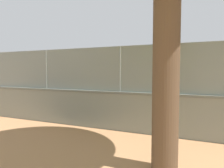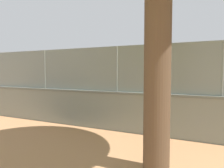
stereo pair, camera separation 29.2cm
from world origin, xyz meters
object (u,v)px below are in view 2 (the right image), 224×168
at_px(player_near_wall_returning, 98,87).
at_px(sports_ball, 79,98).
at_px(player_foreground_swinging, 116,86).
at_px(player_crossing_court, 193,98).
at_px(courtside_bench, 79,105).

height_order(player_near_wall_returning, sports_ball, player_near_wall_returning).
height_order(player_foreground_swinging, sports_ball, player_foreground_swinging).
distance_m(player_crossing_court, player_foreground_swinging, 9.62).
bearing_deg(player_near_wall_returning, player_foreground_swinging, -116.68).
relative_size(player_foreground_swinging, sports_ball, 8.23).
xyz_separation_m(player_crossing_court, courtside_bench, (5.35, 1.10, -0.52)).
bearing_deg(sports_ball, courtside_bench, 121.77).
relative_size(player_foreground_swinging, courtside_bench, 0.95).
xyz_separation_m(player_near_wall_returning, player_foreground_swinging, (-0.94, -1.86, 0.04)).
bearing_deg(player_foreground_swinging, courtside_bench, 98.21).
xyz_separation_m(player_near_wall_returning, sports_ball, (0.78, 1.63, -0.76)).
relative_size(player_near_wall_returning, courtside_bench, 0.91).
distance_m(sports_ball, courtside_bench, 5.51).
relative_size(sports_ball, courtside_bench, 0.12).
distance_m(player_foreground_swinging, courtside_bench, 8.26).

